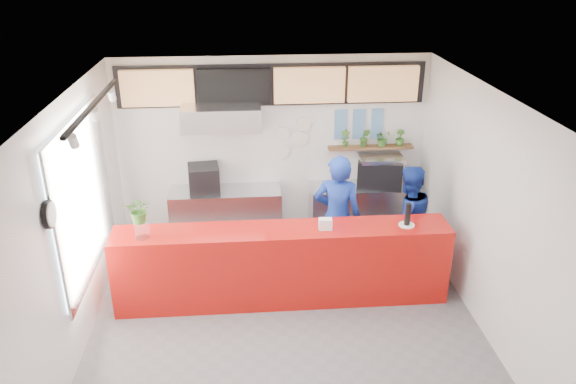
% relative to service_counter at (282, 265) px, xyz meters
% --- Properties ---
extents(floor, '(5.00, 5.00, 0.00)m').
position_rel_service_counter_xyz_m(floor, '(0.00, -0.40, -0.55)').
color(floor, slate).
rests_on(floor, ground).
extents(ceiling, '(5.00, 5.00, 0.00)m').
position_rel_service_counter_xyz_m(ceiling, '(0.00, -0.40, 2.45)').
color(ceiling, silver).
extents(wall_back, '(5.00, 0.00, 5.00)m').
position_rel_service_counter_xyz_m(wall_back, '(0.00, 2.10, 0.95)').
color(wall_back, white).
rests_on(wall_back, ground).
extents(wall_left, '(0.00, 5.00, 5.00)m').
position_rel_service_counter_xyz_m(wall_left, '(-2.50, -0.40, 0.95)').
color(wall_left, white).
rests_on(wall_left, ground).
extents(wall_right, '(0.00, 5.00, 5.00)m').
position_rel_service_counter_xyz_m(wall_right, '(2.50, -0.40, 0.95)').
color(wall_right, white).
rests_on(wall_right, ground).
extents(service_counter, '(4.50, 0.60, 1.10)m').
position_rel_service_counter_xyz_m(service_counter, '(0.00, 0.00, 0.00)').
color(service_counter, '#B5120C').
rests_on(service_counter, ground).
extents(cream_band, '(5.00, 0.02, 0.80)m').
position_rel_service_counter_xyz_m(cream_band, '(0.00, 2.09, 2.05)').
color(cream_band, beige).
rests_on(cream_band, wall_back).
extents(prep_bench, '(1.80, 0.60, 0.90)m').
position_rel_service_counter_xyz_m(prep_bench, '(-0.80, 1.80, -0.10)').
color(prep_bench, '#B2B5BA').
rests_on(prep_bench, ground).
extents(panini_oven, '(0.53, 0.53, 0.43)m').
position_rel_service_counter_xyz_m(panini_oven, '(-1.13, 1.80, 0.57)').
color(panini_oven, black).
rests_on(panini_oven, prep_bench).
extents(extraction_hood, '(1.20, 0.70, 0.35)m').
position_rel_service_counter_xyz_m(extraction_hood, '(-0.80, 1.75, 1.60)').
color(extraction_hood, '#B2B5BA').
rests_on(extraction_hood, ceiling).
extents(hood_lip, '(1.20, 0.69, 0.31)m').
position_rel_service_counter_xyz_m(hood_lip, '(-0.80, 1.75, 1.40)').
color(hood_lip, '#B2B5BA').
rests_on(hood_lip, ceiling).
extents(right_bench, '(1.80, 0.60, 0.90)m').
position_rel_service_counter_xyz_m(right_bench, '(1.50, 1.80, -0.10)').
color(right_bench, '#B2B5BA').
rests_on(right_bench, ground).
extents(espresso_machine, '(0.82, 0.67, 0.46)m').
position_rel_service_counter_xyz_m(espresso_machine, '(1.73, 1.80, 0.58)').
color(espresso_machine, black).
rests_on(espresso_machine, right_bench).
extents(espresso_tray, '(0.72, 0.50, 0.07)m').
position_rel_service_counter_xyz_m(espresso_tray, '(1.73, 1.80, 0.83)').
color(espresso_tray, silver).
rests_on(espresso_tray, espresso_machine).
extents(herb_shelf, '(1.40, 0.18, 0.04)m').
position_rel_service_counter_xyz_m(herb_shelf, '(1.60, 2.00, 0.95)').
color(herb_shelf, brown).
rests_on(herb_shelf, wall_back).
extents(menu_board_far_left, '(1.10, 0.10, 0.55)m').
position_rel_service_counter_xyz_m(menu_board_far_left, '(-1.75, 1.98, 2.00)').
color(menu_board_far_left, tan).
rests_on(menu_board_far_left, wall_back).
extents(menu_board_mid_left, '(1.10, 0.10, 0.55)m').
position_rel_service_counter_xyz_m(menu_board_mid_left, '(-0.59, 1.98, 2.00)').
color(menu_board_mid_left, black).
rests_on(menu_board_mid_left, wall_back).
extents(menu_board_mid_right, '(1.10, 0.10, 0.55)m').
position_rel_service_counter_xyz_m(menu_board_mid_right, '(0.57, 1.98, 2.00)').
color(menu_board_mid_right, tan).
rests_on(menu_board_mid_right, wall_back).
extents(menu_board_far_right, '(1.10, 0.10, 0.55)m').
position_rel_service_counter_xyz_m(menu_board_far_right, '(1.73, 1.98, 2.00)').
color(menu_board_far_right, tan).
rests_on(menu_board_far_right, wall_back).
extents(soffit, '(4.80, 0.04, 0.65)m').
position_rel_service_counter_xyz_m(soffit, '(0.00, 2.06, 2.00)').
color(soffit, black).
rests_on(soffit, wall_back).
extents(window_pane, '(0.04, 2.20, 1.90)m').
position_rel_service_counter_xyz_m(window_pane, '(-2.47, -0.10, 1.15)').
color(window_pane, silver).
rests_on(window_pane, wall_left).
extents(window_frame, '(0.03, 2.30, 2.00)m').
position_rel_service_counter_xyz_m(window_frame, '(-2.45, -0.10, 1.15)').
color(window_frame, '#B2B5BA').
rests_on(window_frame, wall_left).
extents(wall_clock_rim, '(0.05, 0.30, 0.30)m').
position_rel_service_counter_xyz_m(wall_clock_rim, '(-2.46, -1.30, 1.50)').
color(wall_clock_rim, black).
rests_on(wall_clock_rim, wall_left).
extents(wall_clock_face, '(0.02, 0.26, 0.26)m').
position_rel_service_counter_xyz_m(wall_clock_face, '(-2.43, -1.30, 1.50)').
color(wall_clock_face, white).
rests_on(wall_clock_face, wall_left).
extents(track_rail, '(0.05, 2.40, 0.04)m').
position_rel_service_counter_xyz_m(track_rail, '(-2.10, -0.40, 2.39)').
color(track_rail, black).
rests_on(track_rail, ceiling).
extents(dec_plate_a, '(0.24, 0.03, 0.24)m').
position_rel_service_counter_xyz_m(dec_plate_a, '(0.15, 2.07, 1.20)').
color(dec_plate_a, silver).
rests_on(dec_plate_a, wall_back).
extents(dec_plate_b, '(0.24, 0.03, 0.24)m').
position_rel_service_counter_xyz_m(dec_plate_b, '(0.45, 2.07, 1.10)').
color(dec_plate_b, silver).
rests_on(dec_plate_b, wall_back).
extents(dec_plate_c, '(0.24, 0.03, 0.24)m').
position_rel_service_counter_xyz_m(dec_plate_c, '(0.15, 2.07, 0.90)').
color(dec_plate_c, silver).
rests_on(dec_plate_c, wall_back).
extents(dec_plate_d, '(0.24, 0.03, 0.24)m').
position_rel_service_counter_xyz_m(dec_plate_d, '(0.50, 2.07, 1.35)').
color(dec_plate_d, silver).
rests_on(dec_plate_d, wall_back).
extents(photo_frame_a, '(0.20, 0.02, 0.25)m').
position_rel_service_counter_xyz_m(photo_frame_a, '(1.10, 2.08, 1.45)').
color(photo_frame_a, '#598CBF').
rests_on(photo_frame_a, wall_back).
extents(photo_frame_b, '(0.20, 0.02, 0.25)m').
position_rel_service_counter_xyz_m(photo_frame_b, '(1.40, 2.08, 1.45)').
color(photo_frame_b, '#598CBF').
rests_on(photo_frame_b, wall_back).
extents(photo_frame_c, '(0.20, 0.02, 0.25)m').
position_rel_service_counter_xyz_m(photo_frame_c, '(1.70, 2.08, 1.45)').
color(photo_frame_c, '#598CBF').
rests_on(photo_frame_c, wall_back).
extents(photo_frame_d, '(0.20, 0.02, 0.25)m').
position_rel_service_counter_xyz_m(photo_frame_d, '(1.10, 2.08, 1.20)').
color(photo_frame_d, '#598CBF').
rests_on(photo_frame_d, wall_back).
extents(photo_frame_e, '(0.20, 0.02, 0.25)m').
position_rel_service_counter_xyz_m(photo_frame_e, '(1.40, 2.08, 1.20)').
color(photo_frame_e, '#598CBF').
rests_on(photo_frame_e, wall_back).
extents(photo_frame_f, '(0.20, 0.02, 0.25)m').
position_rel_service_counter_xyz_m(photo_frame_f, '(1.70, 2.08, 1.20)').
color(photo_frame_f, '#598CBF').
rests_on(photo_frame_f, wall_back).
extents(staff_center, '(0.79, 0.63, 1.89)m').
position_rel_service_counter_xyz_m(staff_center, '(0.84, 0.60, 0.39)').
color(staff_center, navy).
rests_on(staff_center, ground).
extents(staff_right, '(0.95, 0.82, 1.69)m').
position_rel_service_counter_xyz_m(staff_right, '(1.87, 0.62, 0.29)').
color(staff_right, navy).
rests_on(staff_right, ground).
extents(herb_a, '(0.17, 0.14, 0.29)m').
position_rel_service_counter_xyz_m(herb_a, '(1.17, 2.00, 1.12)').
color(herb_a, '#396B25').
rests_on(herb_a, herb_shelf).
extents(herb_b, '(0.20, 0.18, 0.30)m').
position_rel_service_counter_xyz_m(herb_b, '(1.50, 2.00, 1.12)').
color(herb_b, '#396B25').
rests_on(herb_b, herb_shelf).
extents(herb_c, '(0.30, 0.28, 0.27)m').
position_rel_service_counter_xyz_m(herb_c, '(1.79, 2.00, 1.11)').
color(herb_c, '#396B25').
rests_on(herb_c, herb_shelf).
extents(herb_d, '(0.16, 0.14, 0.27)m').
position_rel_service_counter_xyz_m(herb_d, '(2.08, 2.00, 1.10)').
color(herb_d, '#396B25').
rests_on(herb_d, herb_shelf).
extents(glass_vase, '(0.21, 0.21, 0.23)m').
position_rel_service_counter_xyz_m(glass_vase, '(-1.80, -0.09, 0.67)').
color(glass_vase, white).
rests_on(glass_vase, service_counter).
extents(basil_vase, '(0.33, 0.30, 0.35)m').
position_rel_service_counter_xyz_m(basil_vase, '(-1.80, -0.09, 0.95)').
color(basil_vase, '#396B25').
rests_on(basil_vase, glass_vase).
extents(napkin_holder, '(0.17, 0.11, 0.15)m').
position_rel_service_counter_xyz_m(napkin_holder, '(0.57, -0.05, 0.63)').
color(napkin_holder, white).
rests_on(napkin_holder, service_counter).
extents(white_plate, '(0.22, 0.22, 0.02)m').
position_rel_service_counter_xyz_m(white_plate, '(1.67, -0.04, 0.56)').
color(white_plate, white).
rests_on(white_plate, service_counter).
extents(pepper_mill, '(0.10, 0.10, 0.31)m').
position_rel_service_counter_xyz_m(pepper_mill, '(1.67, -0.04, 0.72)').
color(pepper_mill, black).
rests_on(pepper_mill, white_plate).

